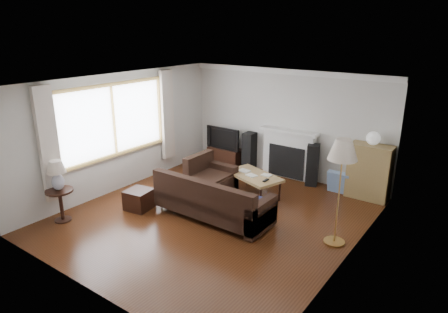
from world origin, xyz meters
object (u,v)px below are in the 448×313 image
Objects in this scene: sectional_sofa at (213,198)px; side_table at (61,205)px; bookshelf at (369,172)px; coffee_table at (253,185)px; tv_stand at (225,156)px; floor_lamp at (339,193)px.

sectional_sofa is 2.77m from side_table.
bookshelf is 6.02m from side_table.
bookshelf is at bearing 51.51° from coffee_table.
sectional_sofa reaches higher than side_table.
floor_lamp reaches higher than tv_stand.
sectional_sofa reaches higher than coffee_table.
floor_lamp is at bearing -29.55° from tv_stand.
side_table is at bearing -141.64° from sectional_sofa.
bookshelf is 0.65× the size of floor_lamp.
coffee_table reaches higher than tv_stand.
side_table is (-4.34, -2.16, -0.58)m from floor_lamp.
side_table is at bearing -134.33° from bookshelf.
bookshelf is at bearing 0.34° from tv_stand.
side_table is at bearing -153.53° from floor_lamp.
coffee_table is (-1.98, -1.27, -0.34)m from bookshelf.
sectional_sofa is 1.36× the size of floor_lamp.
floor_lamp is at bearing -3.59° from coffee_table.
floor_lamp is (2.17, 0.44, 0.50)m from sectional_sofa.
coffee_table is 1.98× the size of side_table.
coffee_table is (0.06, 1.31, -0.15)m from sectional_sofa.
tv_stand is 0.50× the size of floor_lamp.
floor_lamp is (0.14, -2.14, 0.31)m from bookshelf.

